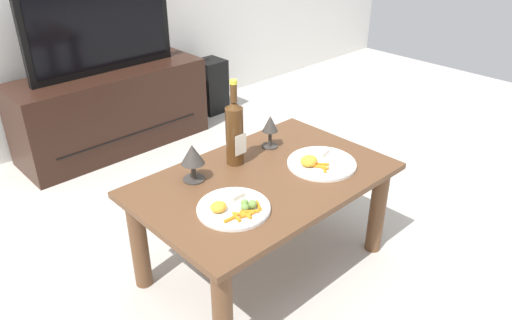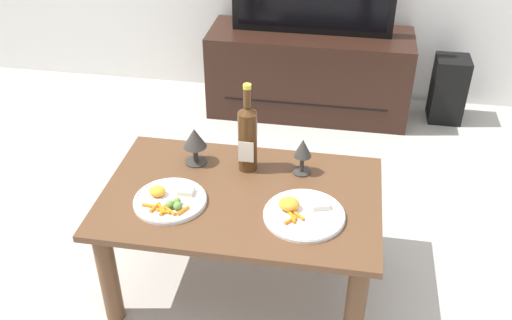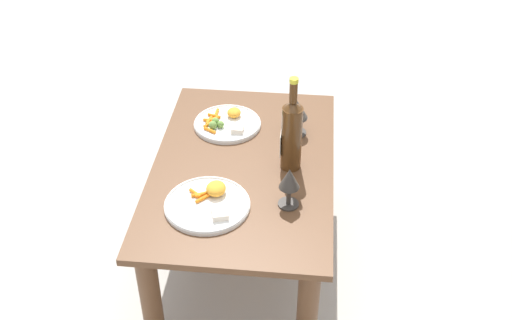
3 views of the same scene
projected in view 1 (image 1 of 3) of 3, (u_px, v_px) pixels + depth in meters
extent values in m
plane|color=#B7B2A8|center=(264.00, 265.00, 2.15)|extent=(6.40, 6.40, 0.00)
cube|color=brown|center=(265.00, 180.00, 1.95)|extent=(1.01, 0.65, 0.03)
cylinder|color=brown|center=(223.00, 314.00, 1.62)|extent=(0.07, 0.07, 0.42)
cylinder|color=brown|center=(377.00, 210.00, 2.15)|extent=(0.07, 0.07, 0.42)
cylinder|color=brown|center=(139.00, 243.00, 1.95)|extent=(0.07, 0.07, 0.42)
cylinder|color=brown|center=(291.00, 168.00, 2.48)|extent=(0.07, 0.07, 0.42)
cube|color=black|center=(112.00, 110.00, 3.05)|extent=(1.16, 0.41, 0.50)
cube|color=black|center=(132.00, 135.00, 2.97)|extent=(0.93, 0.01, 0.01)
cube|color=black|center=(100.00, 29.00, 2.81)|extent=(0.90, 0.04, 0.50)
cube|color=black|center=(102.00, 30.00, 2.80)|extent=(0.83, 0.01, 0.42)
cube|color=black|center=(211.00, 86.00, 3.59)|extent=(0.19, 0.19, 0.39)
cylinder|color=#4C2D14|center=(235.00, 136.00, 1.99)|extent=(0.07, 0.07, 0.24)
cone|color=#4C2D14|center=(234.00, 105.00, 1.92)|extent=(0.07, 0.07, 0.03)
cylinder|color=#4C2D14|center=(234.00, 93.00, 1.90)|extent=(0.03, 0.03, 0.07)
cylinder|color=yellow|center=(233.00, 82.00, 1.88)|extent=(0.03, 0.03, 0.02)
cube|color=silver|center=(241.00, 145.00, 1.98)|extent=(0.06, 0.00, 0.09)
cylinder|color=#38332D|center=(194.00, 179.00, 1.92)|extent=(0.09, 0.09, 0.01)
cylinder|color=#38332D|center=(194.00, 171.00, 1.90)|extent=(0.02, 0.02, 0.07)
cone|color=#38332D|center=(192.00, 154.00, 1.87)|extent=(0.09, 0.09, 0.08)
cylinder|color=#38332D|center=(270.00, 146.00, 2.17)|extent=(0.07, 0.07, 0.01)
cylinder|color=#38332D|center=(270.00, 138.00, 2.16)|extent=(0.02, 0.02, 0.07)
cone|color=#38332D|center=(270.00, 123.00, 2.12)|extent=(0.07, 0.07, 0.07)
cylinder|color=white|center=(234.00, 209.00, 1.73)|extent=(0.26, 0.26, 0.01)
torus|color=white|center=(234.00, 207.00, 1.73)|extent=(0.26, 0.26, 0.01)
ellipsoid|color=orange|center=(218.00, 207.00, 1.71)|extent=(0.06, 0.05, 0.03)
cube|color=beige|center=(235.00, 195.00, 1.78)|extent=(0.06, 0.05, 0.02)
cylinder|color=orange|center=(231.00, 219.00, 1.66)|extent=(0.05, 0.01, 0.01)
cylinder|color=orange|center=(237.00, 217.00, 1.67)|extent=(0.03, 0.05, 0.01)
cylinder|color=orange|center=(243.00, 214.00, 1.68)|extent=(0.04, 0.05, 0.01)
cylinder|color=orange|center=(247.00, 215.00, 1.68)|extent=(0.05, 0.02, 0.01)
cylinder|color=orange|center=(251.00, 212.00, 1.70)|extent=(0.05, 0.04, 0.01)
cylinder|color=orange|center=(246.00, 215.00, 1.68)|extent=(0.01, 0.05, 0.01)
cylinder|color=orange|center=(258.00, 206.00, 1.73)|extent=(0.04, 0.05, 0.01)
sphere|color=olive|center=(253.00, 204.00, 1.72)|extent=(0.03, 0.03, 0.03)
sphere|color=olive|center=(245.00, 207.00, 1.70)|extent=(0.03, 0.03, 0.03)
sphere|color=olive|center=(245.00, 203.00, 1.73)|extent=(0.03, 0.03, 0.03)
cylinder|color=white|center=(322.00, 164.00, 2.02)|extent=(0.28, 0.28, 0.01)
torus|color=white|center=(322.00, 162.00, 2.02)|extent=(0.28, 0.28, 0.01)
ellipsoid|color=orange|center=(309.00, 161.00, 1.99)|extent=(0.07, 0.07, 0.04)
cube|color=beige|center=(320.00, 152.00, 2.08)|extent=(0.07, 0.07, 0.02)
cylinder|color=orange|center=(323.00, 164.00, 2.00)|extent=(0.05, 0.04, 0.01)
cylinder|color=orange|center=(320.00, 166.00, 1.98)|extent=(0.04, 0.05, 0.01)
cylinder|color=orange|center=(322.00, 167.00, 1.97)|extent=(0.03, 0.05, 0.01)
cylinder|color=orange|center=(324.00, 169.00, 1.96)|extent=(0.04, 0.05, 0.01)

